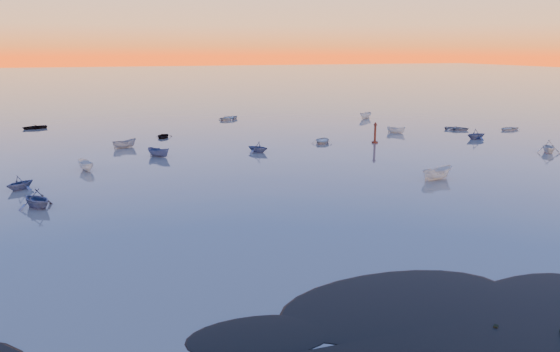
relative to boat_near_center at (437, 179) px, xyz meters
name	(u,v)px	position (x,y,z in m)	size (l,w,h in m)	color
ground	(174,110)	(-17.07, 76.00, 0.00)	(600.00, 600.00, 0.00)	#686057
mud_lobes	(438,305)	(-17.07, -25.00, 0.01)	(140.00, 6.00, 0.07)	black
moored_fleet	(220,144)	(-17.07, 29.00, 0.00)	(124.00, 58.00, 1.20)	white
boat_near_center	(437,179)	(0.00, 0.00, 0.00)	(3.94, 1.67, 1.36)	white
boat_near_right	(258,152)	(-13.65, 21.03, 0.00)	(3.20, 1.44, 1.12)	#3E4B76
channel_marker	(375,134)	(4.77, 22.54, 1.27)	(0.91, 0.91, 3.23)	#3F160D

